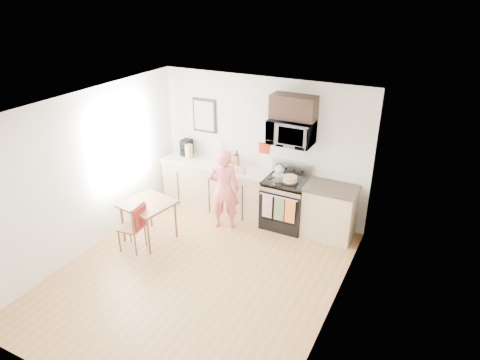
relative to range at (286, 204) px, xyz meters
The scene contains 28 objects.
floor 2.12m from the range, 107.69° to the right, with size 4.60×4.60×0.00m, color #A36A3F.
back_wall 1.12m from the range, 152.75° to the left, with size 4.00×0.04×2.60m, color white.
front_wall 4.41m from the range, 98.38° to the right, with size 4.00×0.04×2.60m, color white.
left_wall 3.40m from the range, 143.09° to the right, with size 0.04×4.60×2.60m, color white.
right_wall 2.55m from the range, 55.26° to the right, with size 0.04×4.60×2.60m, color white.
ceiling 3.00m from the range, 107.69° to the right, with size 4.00×4.60×0.04m, color white.
window 3.06m from the range, 155.62° to the right, with size 0.06×1.40×1.50m.
cabinet_left 1.43m from the range, behind, with size 2.10×0.60×0.90m, color #D0B285.
countertop_left 1.51m from the range, behind, with size 2.14×0.64×0.04m, color beige.
cabinet_right 0.80m from the range, ahead, with size 0.84×0.60×0.90m, color #D0B285.
countertop_right 0.93m from the range, ahead, with size 0.88×0.64×0.04m, color black.
range is the anchor object (origin of this frame).
microwave 1.33m from the range, 90.06° to the left, with size 0.76×0.51×0.42m, color #ABABB0.
upper_cabinet 1.75m from the range, 90.04° to the left, with size 0.76×0.35×0.40m, color black.
wall_art 2.27m from the range, behind, with size 0.50×0.04×0.65m.
wall_trivet 1.09m from the range, 151.92° to the left, with size 0.20×0.02×0.20m, color #A0230D.
person 1.14m from the range, 151.52° to the right, with size 0.55×0.36×1.50m, color #CE3848.
dining_table 2.42m from the range, 141.83° to the right, with size 0.76×0.76×0.71m.
chair 2.61m from the range, 135.04° to the right, with size 0.44×0.40×0.85m.
knife_block 1.22m from the range, behind, with size 0.09×0.13×0.20m, color brown.
utensil_crock 1.53m from the range, behind, with size 0.13×0.13×0.39m.
fruit_bowl 1.34m from the range, behind, with size 0.27×0.27×0.10m.
milk_carton 2.15m from the range, behind, with size 0.10×0.10×0.27m, color tan.
coffee_maker 2.28m from the range, behind, with size 0.18×0.27×0.31m.
bread_bag 1.05m from the range, 169.02° to the right, with size 0.27×0.13×0.10m, color tan.
cake 0.55m from the range, 43.69° to the right, with size 0.31×0.31×0.10m.
kettle 0.63m from the range, 143.90° to the left, with size 0.17×0.17×0.22m.
pot 0.57m from the range, 133.47° to the right, with size 0.22×0.35×0.11m.
Camera 1 is at (2.97, -4.43, 4.08)m, focal length 32.00 mm.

